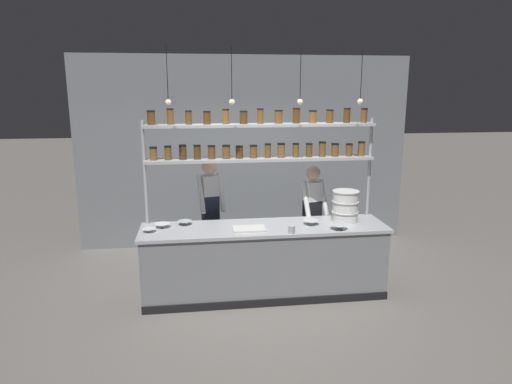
{
  "coord_description": "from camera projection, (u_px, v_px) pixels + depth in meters",
  "views": [
    {
      "loc": [
        -0.85,
        -5.45,
        2.63
      ],
      "look_at": [
        -0.08,
        0.2,
        1.32
      ],
      "focal_mm": 32.0,
      "sensor_mm": 36.0,
      "label": 1
    }
  ],
  "objects": [
    {
      "name": "chef_left",
      "position": [
        211.0,
        209.0,
        6.41
      ],
      "size": [
        0.41,
        0.34,
        1.68
      ],
      "rotation": [
        0.0,
        0.0,
        0.25
      ],
      "color": "black",
      "rests_on": "ground_plane"
    },
    {
      "name": "pendant_light_row",
      "position": [
        267.0,
        99.0,
        5.41
      ],
      "size": [
        2.38,
        0.07,
        0.67
      ],
      "color": "black"
    },
    {
      "name": "spice_shelf_unit",
      "position": [
        261.0,
        145.0,
        5.86
      ],
      "size": [
        3.0,
        0.28,
        2.38
      ],
      "color": "#ADAFB5",
      "rests_on": "ground_plane"
    },
    {
      "name": "prep_bowl_near_left",
      "position": [
        162.0,
        226.0,
        5.71
      ],
      "size": [
        0.19,
        0.19,
        0.05
      ],
      "color": "white",
      "rests_on": "prep_counter"
    },
    {
      "name": "chef_center",
      "position": [
        312.0,
        214.0,
        6.42
      ],
      "size": [
        0.41,
        0.34,
        1.58
      ],
      "rotation": [
        0.0,
        0.0,
        0.3
      ],
      "color": "black",
      "rests_on": "ground_plane"
    },
    {
      "name": "prep_bowl_center_front",
      "position": [
        339.0,
        227.0,
        5.64
      ],
      "size": [
        0.22,
        0.22,
        0.06
      ],
      "color": "#B2B7BC",
      "rests_on": "prep_counter"
    },
    {
      "name": "prep_bowl_far_left",
      "position": [
        149.0,
        230.0,
        5.53
      ],
      "size": [
        0.16,
        0.16,
        0.04
      ],
      "color": "silver",
      "rests_on": "prep_counter"
    },
    {
      "name": "cutting_board",
      "position": [
        249.0,
        229.0,
        5.62
      ],
      "size": [
        0.4,
        0.26,
        0.02
      ],
      "color": "silver",
      "rests_on": "prep_counter"
    },
    {
      "name": "serving_cup_front",
      "position": [
        291.0,
        229.0,
        5.48
      ],
      "size": [
        0.09,
        0.09,
        0.09
      ],
      "color": "#B2B7BC",
      "rests_on": "prep_counter"
    },
    {
      "name": "prep_bowl_near_right",
      "position": [
        185.0,
        223.0,
        5.83
      ],
      "size": [
        0.18,
        0.18,
        0.05
      ],
      "color": "#B2B7BC",
      "rests_on": "prep_counter"
    },
    {
      "name": "back_wall",
      "position": [
        246.0,
        152.0,
        7.63
      ],
      "size": [
        5.51,
        0.12,
        3.15
      ],
      "primitive_type": "cube",
      "color": "gray",
      "rests_on": "ground_plane"
    },
    {
      "name": "prep_bowl_center_back",
      "position": [
        311.0,
        223.0,
        5.83
      ],
      "size": [
        0.2,
        0.2,
        0.06
      ],
      "color": "silver",
      "rests_on": "prep_counter"
    },
    {
      "name": "prep_counter",
      "position": [
        264.0,
        261.0,
        5.86
      ],
      "size": [
        3.11,
        0.76,
        0.92
      ],
      "color": "gray",
      "rests_on": "ground_plane"
    },
    {
      "name": "ground_plane",
      "position": [
        264.0,
        294.0,
        5.97
      ],
      "size": [
        40.0,
        40.0,
        0.0
      ],
      "primitive_type": "plane",
      "color": "slate"
    },
    {
      "name": "container_stack",
      "position": [
        345.0,
        206.0,
        5.94
      ],
      "size": [
        0.35,
        0.35,
        0.41
      ],
      "color": "white",
      "rests_on": "prep_counter"
    }
  ]
}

